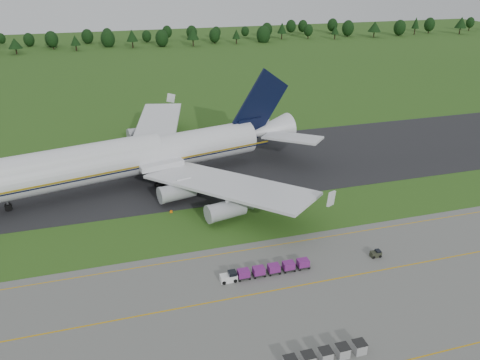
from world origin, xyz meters
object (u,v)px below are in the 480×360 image
object	(u,v)px
aircraft	(132,157)
uld_row	(325,355)
baggage_train	(264,270)
utility_cart	(376,254)
edge_markers	(224,205)

from	to	relation	value
aircraft	uld_row	distance (m)	63.71
aircraft	baggage_train	distance (m)	45.16
baggage_train	aircraft	bearing A→B (deg)	112.75
baggage_train	uld_row	bearing A→B (deg)	-85.27
utility_cart	uld_row	size ratio (longest dim) A/B	0.16
baggage_train	uld_row	xyz separation A→B (m)	(1.59, -19.26, -0.03)
aircraft	baggage_train	xyz separation A→B (m)	(17.32, -41.31, -5.68)
aircraft	uld_row	world-z (taller)	aircraft
uld_row	edge_markers	xyz separation A→B (m)	(-2.00, 44.23, -0.59)
edge_markers	baggage_train	bearing A→B (deg)	-89.06
baggage_train	utility_cart	world-z (taller)	baggage_train
aircraft	edge_markers	xyz separation A→B (m)	(16.91, -16.34, -6.30)
utility_cart	uld_row	bearing A→B (deg)	-134.64
utility_cart	baggage_train	bearing A→B (deg)	178.57
aircraft	uld_row	xyz separation A→B (m)	(18.92, -60.57, -5.71)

